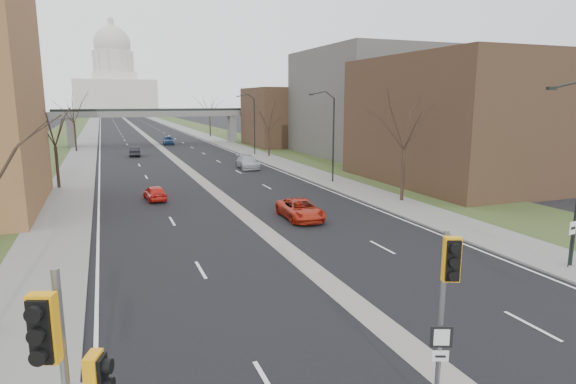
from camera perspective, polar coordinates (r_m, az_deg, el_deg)
road_surface at (r=160.27m, az=-17.90°, el=7.51°), size 20.00×600.00×0.01m
median_strip at (r=160.27m, az=-17.90°, el=7.50°), size 1.20×600.00×0.02m
sidewalk_right at (r=161.38m, az=-13.61°, el=7.76°), size 4.00×600.00×0.12m
sidewalk_left at (r=160.05m, az=-22.22°, el=7.24°), size 4.00×600.00×0.12m
grass_verge_right at (r=162.27m, az=-11.49°, el=7.86°), size 8.00×600.00×0.10m
grass_verge_left at (r=160.28m, az=-24.37°, el=7.08°), size 8.00×600.00×0.10m
commercial_block_near at (r=50.17m, az=20.25°, el=7.94°), size 16.00×20.00×12.00m
commercial_block_mid at (r=72.00m, az=10.05°, el=10.33°), size 18.00×22.00×15.00m
commercial_block_far at (r=85.65m, az=0.21°, el=8.88°), size 14.00×14.00×10.00m
pedestrian_bridge at (r=90.32m, az=-15.45°, el=8.50°), size 34.00×3.00×6.45m
capitol at (r=330.12m, az=-19.85°, el=12.09°), size 48.00×42.00×55.75m
streetlight_near at (r=25.44m, az=30.77°, el=7.03°), size 2.61×0.20×8.70m
streetlight_mid at (r=46.33m, az=4.54°, el=9.56°), size 2.61×0.20×8.70m
streetlight_far at (r=70.69m, az=-4.68°, el=10.00°), size 2.61×0.20×8.70m
tree_left_b at (r=48.03m, az=-26.08°, el=7.68°), size 6.75×6.75×8.81m
tree_left_c at (r=81.94m, az=-24.15°, el=9.28°), size 7.65×7.65×9.99m
tree_right_a at (r=38.66m, az=13.73°, el=8.56°), size 7.20×7.20×9.40m
tree_right_b at (r=68.46m, az=-2.31°, el=9.05°), size 6.30×6.30×8.22m
tree_right_c at (r=107.09m, az=-9.30°, el=10.23°), size 7.65×7.65×9.99m
signal_pole_left at (r=9.39m, az=-24.36°, el=-19.17°), size 1.19×0.88×5.25m
signal_pole_median at (r=12.48m, az=18.28°, el=-11.27°), size 0.70×0.81×4.88m
speed_limit_sign at (r=26.43m, az=30.55°, el=-4.51°), size 0.48×0.10×2.25m
car_left_near at (r=40.27m, az=-15.50°, el=-0.08°), size 1.76×3.71×1.23m
car_left_far at (r=72.72m, az=-17.70°, el=4.61°), size 1.71×4.27×1.38m
car_right_near at (r=32.67m, az=1.46°, el=-2.06°), size 2.40×4.93×1.35m
car_right_mid at (r=56.94m, az=-4.80°, el=3.53°), size 2.44×5.28×1.49m
car_right_far at (r=90.58m, az=-14.01°, el=5.99°), size 2.11×4.68×1.56m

